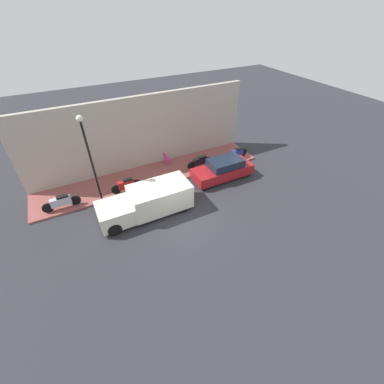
% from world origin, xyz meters
% --- Properties ---
extents(ground_plane, '(60.00, 60.00, 0.00)m').
position_xyz_m(ground_plane, '(0.00, 0.00, 0.00)').
color(ground_plane, '#2D2D33').
extents(sidewalk, '(2.87, 15.72, 0.12)m').
position_xyz_m(sidewalk, '(4.80, 0.00, 0.06)').
color(sidewalk, '#934C47').
rests_on(sidewalk, ground_plane).
extents(building_facade, '(0.30, 15.72, 5.12)m').
position_xyz_m(building_facade, '(6.39, 0.00, 2.56)').
color(building_facade, '#B2A899').
rests_on(building_facade, ground_plane).
extents(parked_car, '(1.64, 4.19, 1.40)m').
position_xyz_m(parked_car, '(2.38, -4.26, 0.67)').
color(parked_car, maroon).
rests_on(parked_car, ground_plane).
extents(delivery_van, '(1.93, 5.27, 1.66)m').
position_xyz_m(delivery_van, '(1.28, 1.58, 0.87)').
color(delivery_van, silver).
rests_on(delivery_van, ground_plane).
extents(motorcycle_blue, '(0.30, 1.80, 0.80)m').
position_xyz_m(motorcycle_blue, '(4.02, -6.61, 0.56)').
color(motorcycle_blue, navy).
rests_on(motorcycle_blue, sidewalk).
extents(motorcycle_black, '(0.30, 2.03, 0.85)m').
position_xyz_m(motorcycle_black, '(4.15, -3.46, 0.58)').
color(motorcycle_black, black).
rests_on(motorcycle_black, sidewalk).
extents(scooter_silver, '(0.30, 2.13, 0.88)m').
position_xyz_m(scooter_silver, '(3.84, 5.95, 0.60)').
color(scooter_silver, '#B7B7BF').
rests_on(scooter_silver, sidewalk).
extents(motorcycle_red, '(0.30, 1.91, 0.87)m').
position_xyz_m(motorcycle_red, '(3.80, 2.11, 0.59)').
color(motorcycle_red, '#B21E1E').
rests_on(motorcycle_red, sidewalk).
extents(streetlamp, '(0.34, 0.34, 5.34)m').
position_xyz_m(streetlamp, '(3.68, 3.76, 3.57)').
color(streetlamp, black).
rests_on(streetlamp, sidewalk).
extents(cafe_chair, '(0.40, 0.40, 0.94)m').
position_xyz_m(cafe_chair, '(5.63, -1.41, 0.66)').
color(cafe_chair, '#D8338C').
rests_on(cafe_chair, sidewalk).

